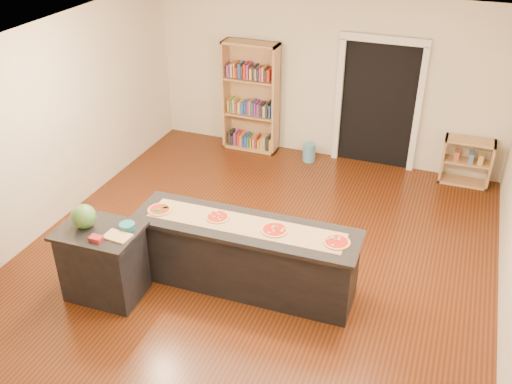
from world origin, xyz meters
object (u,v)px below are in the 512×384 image
at_px(low_shelf, 467,162).
at_px(waste_bin, 309,152).
at_px(side_counter, 103,262).
at_px(kitchen_island, 245,256).
at_px(bookshelf, 251,97).
at_px(watermelon, 84,216).

distance_m(low_shelf, waste_bin, 2.57).
xyz_separation_m(side_counter, low_shelf, (3.83, 4.39, -0.09)).
height_order(kitchen_island, bookshelf, bookshelf).
bearing_deg(waste_bin, watermelon, -108.68).
relative_size(waste_bin, watermelon, 1.13).
distance_m(side_counter, low_shelf, 5.83).
distance_m(waste_bin, watermelon, 4.59).
height_order(side_counter, bookshelf, bookshelf).
relative_size(bookshelf, low_shelf, 2.53).
bearing_deg(waste_bin, low_shelf, 2.96).
distance_m(kitchen_island, low_shelf, 4.35).
bearing_deg(watermelon, bookshelf, 85.93).
bearing_deg(kitchen_island, watermelon, -157.52).
xyz_separation_m(kitchen_island, waste_bin, (-0.22, 3.53, -0.29)).
bearing_deg(waste_bin, side_counter, -106.68).
relative_size(side_counter, waste_bin, 2.96).
bearing_deg(bookshelf, watermelon, -94.07).
bearing_deg(kitchen_island, low_shelf, 56.15).
xyz_separation_m(kitchen_island, side_counter, (-1.50, -0.73, 0.02)).
bearing_deg(bookshelf, kitchen_island, -69.75).
xyz_separation_m(side_counter, bookshelf, (0.15, 4.38, 0.50)).
bearing_deg(low_shelf, kitchen_island, -122.55).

